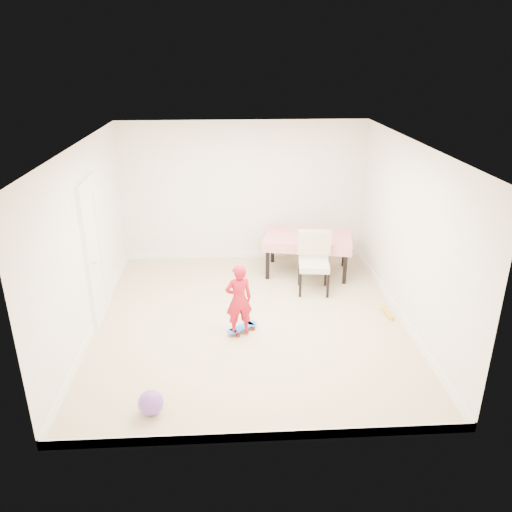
{
  "coord_description": "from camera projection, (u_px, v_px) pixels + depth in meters",
  "views": [
    {
      "loc": [
        -0.29,
        -6.5,
        3.71
      ],
      "look_at": [
        0.1,
        0.2,
        0.95
      ],
      "focal_mm": 35.0,
      "sensor_mm": 36.0,
      "label": 1
    }
  ],
  "objects": [
    {
      "name": "baseboard_back",
      "position": [
        244.0,
        254.0,
        9.7
      ],
      "size": [
        4.5,
        0.02,
        0.12
      ],
      "primitive_type": "cube",
      "color": "white",
      "rests_on": "ground"
    },
    {
      "name": "balloon",
      "position": [
        151.0,
        403.0,
        5.46
      ],
      "size": [
        0.28,
        0.28,
        0.28
      ],
      "primitive_type": "sphere",
      "color": "purple",
      "rests_on": "ground"
    },
    {
      "name": "baseboard_right",
      "position": [
        398.0,
        312.0,
        7.52
      ],
      "size": [
        0.02,
        5.0,
        0.12
      ],
      "primitive_type": "cube",
      "color": "white",
      "rests_on": "ground"
    },
    {
      "name": "dining_table",
      "position": [
        307.0,
        254.0,
        8.92
      ],
      "size": [
        1.68,
        1.24,
        0.71
      ],
      "primitive_type": null,
      "rotation": [
        0.0,
        0.0,
        -0.2
      ],
      "color": "red",
      "rests_on": "ground"
    },
    {
      "name": "baseboard_front",
      "position": [
        262.0,
        436.0,
        5.1
      ],
      "size": [
        4.5,
        0.02,
        0.12
      ],
      "primitive_type": "cube",
      "color": "white",
      "rests_on": "ground"
    },
    {
      "name": "wall_right",
      "position": [
        407.0,
        235.0,
        7.05
      ],
      "size": [
        0.04,
        5.0,
        2.6
      ],
      "primitive_type": "cube",
      "color": "silver",
      "rests_on": "ground"
    },
    {
      "name": "door",
      "position": [
        95.0,
        252.0,
        7.19
      ],
      "size": [
        0.11,
        0.94,
        2.11
      ],
      "primitive_type": "cube",
      "color": "white",
      "rests_on": "ground"
    },
    {
      "name": "baseboard_left",
      "position": [
        97.0,
        321.0,
        7.28
      ],
      "size": [
        0.02,
        5.0,
        0.12
      ],
      "primitive_type": "cube",
      "color": "white",
      "rests_on": "ground"
    },
    {
      "name": "skateboard",
      "position": [
        242.0,
        329.0,
        7.11
      ],
      "size": [
        0.52,
        0.45,
        0.08
      ],
      "primitive_type": null,
      "rotation": [
        0.0,
        0.0,
        0.64
      ],
      "color": "blue",
      "rests_on": "ground"
    },
    {
      "name": "child",
      "position": [
        239.0,
        302.0,
        6.85
      ],
      "size": [
        0.43,
        0.33,
        1.04
      ],
      "primitive_type": "imported",
      "rotation": [
        0.0,
        0.0,
        3.37
      ],
      "color": "red",
      "rests_on": "ground"
    },
    {
      "name": "wall_back",
      "position": [
        243.0,
        192.0,
        9.22
      ],
      "size": [
        4.5,
        0.04,
        2.6
      ],
      "primitive_type": "cube",
      "color": "silver",
      "rests_on": "ground"
    },
    {
      "name": "ceiling",
      "position": [
        249.0,
        146.0,
        6.45
      ],
      "size": [
        4.5,
        5.0,
        0.04
      ],
      "primitive_type": "cube",
      "color": "white",
      "rests_on": "wall_back"
    },
    {
      "name": "ground",
      "position": [
        250.0,
        320.0,
        7.43
      ],
      "size": [
        5.0,
        5.0,
        0.0
      ],
      "primitive_type": "plane",
      "color": "tan",
      "rests_on": "ground"
    },
    {
      "name": "wall_left",
      "position": [
        87.0,
        242.0,
        6.81
      ],
      "size": [
        0.04,
        5.0,
        2.6
      ],
      "primitive_type": "cube",
      "color": "silver",
      "rests_on": "ground"
    },
    {
      "name": "dining_chair",
      "position": [
        314.0,
        264.0,
        8.14
      ],
      "size": [
        0.61,
        0.68,
        1.0
      ],
      "primitive_type": null,
      "rotation": [
        0.0,
        0.0,
        -0.11
      ],
      "color": "silver",
      "rests_on": "ground"
    },
    {
      "name": "foam_toy",
      "position": [
        387.0,
        313.0,
        7.58
      ],
      "size": [
        0.08,
        0.4,
        0.06
      ],
      "primitive_type": "cylinder",
      "rotation": [
        1.57,
        0.0,
        0.06
      ],
      "color": "gold",
      "rests_on": "ground"
    },
    {
      "name": "wall_front",
      "position": [
        262.0,
        330.0,
        4.64
      ],
      "size": [
        4.5,
        0.04,
        2.6
      ],
      "primitive_type": "cube",
      "color": "silver",
      "rests_on": "ground"
    }
  ]
}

